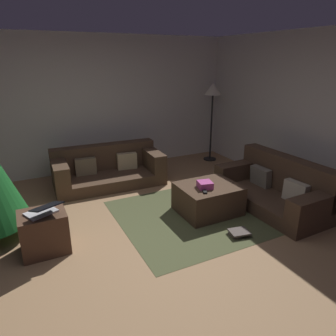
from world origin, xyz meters
The scene contains 12 objects.
ground_plane centered at (0.00, 0.00, 0.00)m, with size 6.40×6.40×0.00m, color #93704C.
rear_partition centered at (0.00, 3.14, 1.30)m, with size 6.40×0.12×2.60m, color beige.
couch_left centered at (0.21, 2.25, 0.26)m, with size 1.93×0.97×0.67m.
couch_right centered at (2.26, 0.18, 0.28)m, with size 0.90×1.77×0.75m.
ottoman centered at (1.20, 0.47, 0.21)m, with size 0.85×0.71×0.42m, color #473323.
gift_box centered at (1.10, 0.41, 0.47)m, with size 0.19×0.19×0.09m, color #B23F8C.
tv_remote centered at (1.02, 0.30, 0.44)m, with size 0.05×0.16×0.02m, color black.
side_table centered at (-1.06, 0.50, 0.25)m, with size 0.52×0.44×0.49m, color #4C3323.
laptop centered at (-1.04, 0.45, 0.55)m, with size 0.44×0.48×0.17m.
book_stack centered at (1.20, -0.26, 0.03)m, with size 0.28×0.25×0.06m.
corner_lamp centered at (2.65, 2.56, 1.42)m, with size 0.36×0.36×1.67m.
area_rug centered at (1.20, 0.47, 0.00)m, with size 2.60×2.00×0.01m, color #474C2D.
Camera 1 is at (-1.18, -2.97, 2.16)m, focal length 33.20 mm.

